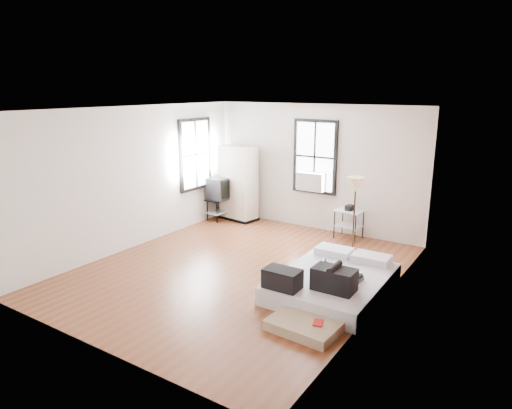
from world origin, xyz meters
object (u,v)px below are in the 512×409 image
Objects in this scene: tv_stand at (220,189)px; mattress_main at (332,281)px; floor_lamp at (355,189)px; mattress_bare at (327,302)px; wardrobe at (239,183)px; side_table at (349,216)px.

mattress_main is at bearing -26.03° from tv_stand.
floor_lamp is 3.71m from tv_stand.
mattress_bare is (0.19, -0.58, -0.07)m from mattress_main.
side_table is at bearing 9.02° from wardrobe.
side_table is at bearing 10.28° from tv_stand.
mattress_bare is at bearing -30.61° from tv_stand.
tv_stand is at bearing -137.49° from wardrobe.
wardrobe is 1.17× the size of floor_lamp.
tv_stand is (-4.15, 2.92, 0.64)m from mattress_bare.
mattress_bare is 1.17× the size of floor_lamp.
wardrobe is at bearing -178.57° from side_table.
tv_stand is (-3.17, -0.32, 0.25)m from side_table.
side_table reaches higher than mattress_main.
floor_lamp is (3.26, -0.85, 0.41)m from wardrobe.
mattress_bare is at bearing -77.13° from floor_lamp.
tv_stand is (-0.36, -0.25, -0.14)m from wardrobe.
floor_lamp reaches higher than tv_stand.
mattress_bare is 3.41m from side_table.
mattress_main is at bearing 111.30° from mattress_bare.
mattress_bare is 2.45× the size of side_table.
mattress_main is 4.63m from tv_stand.
tv_stand is at bearing 148.83° from mattress_main.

